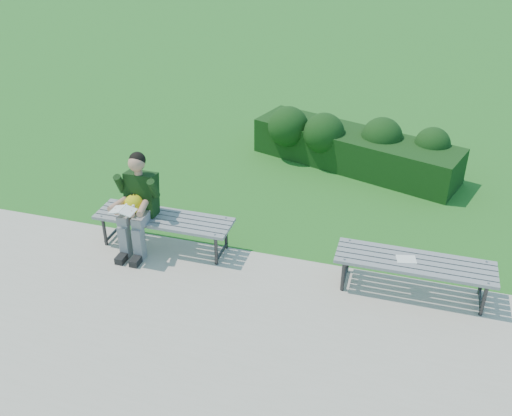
% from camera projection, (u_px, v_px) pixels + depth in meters
% --- Properties ---
extents(ground, '(80.00, 80.00, 0.00)m').
position_uv_depth(ground, '(267.00, 255.00, 7.43)').
color(ground, '#2F6515').
rests_on(ground, ground).
extents(walkway, '(30.00, 3.50, 0.02)m').
position_uv_depth(walkway, '(222.00, 346.00, 5.97)').
color(walkway, '#B8AE9A').
rests_on(walkway, ground).
extents(hedge, '(3.58, 1.90, 0.92)m').
position_uv_depth(hedge, '(351.00, 144.00, 9.51)').
color(hedge, '#124214').
rests_on(hedge, ground).
extents(bench_left, '(1.80, 0.50, 0.46)m').
position_uv_depth(bench_left, '(164.00, 221.00, 7.37)').
color(bench_left, slate).
rests_on(bench_left, walkway).
extents(bench_right, '(1.80, 0.50, 0.46)m').
position_uv_depth(bench_right, '(415.00, 265.00, 6.54)').
color(bench_right, slate).
rests_on(bench_right, walkway).
extents(seated_boy, '(0.56, 0.76, 1.31)m').
position_uv_depth(seated_boy, '(137.00, 201.00, 7.21)').
color(seated_boy, slate).
rests_on(seated_boy, walkway).
extents(paper_sheet, '(0.25, 0.20, 0.01)m').
position_uv_depth(paper_sheet, '(406.00, 259.00, 6.53)').
color(paper_sheet, white).
rests_on(paper_sheet, bench_right).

